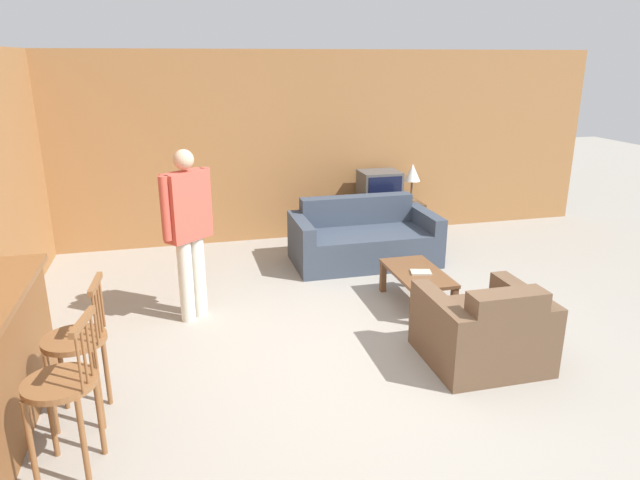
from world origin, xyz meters
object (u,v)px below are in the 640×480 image
(couch_far, at_px, (363,240))
(bar_chair_mid, at_px, (78,347))
(coffee_table, at_px, (417,277))
(tv_unit, at_px, (378,221))
(armchair_near, at_px, (484,331))
(tv, at_px, (379,187))
(table_lamp, at_px, (412,174))
(person_by_window, at_px, (188,226))
(book_on_table, at_px, (421,272))
(bar_chair_near, at_px, (64,392))

(couch_far, bearing_deg, bar_chair_mid, -138.05)
(coffee_table, xyz_separation_m, tv_unit, (0.41, 2.32, -0.06))
(armchair_near, xyz_separation_m, tv, (0.34, 3.55, 0.46))
(armchair_near, relative_size, table_lamp, 1.73)
(bar_chair_mid, distance_m, table_lamp, 5.39)
(tv, height_order, person_by_window, person_by_window)
(bar_chair_mid, distance_m, book_on_table, 3.35)
(coffee_table, xyz_separation_m, person_by_window, (-2.28, 0.26, 0.64))
(bar_chair_mid, distance_m, person_by_window, 1.77)
(bar_chair_mid, xyz_separation_m, table_lamp, (4.01, 3.58, 0.34))
(tv, xyz_separation_m, book_on_table, (-0.40, -2.38, -0.36))
(bar_chair_mid, distance_m, armchair_near, 3.19)
(book_on_table, bearing_deg, person_by_window, 171.96)
(coffee_table, bearing_deg, armchair_near, -86.62)
(couch_far, xyz_separation_m, book_on_table, (0.13, -1.49, 0.10))
(coffee_table, distance_m, person_by_window, 2.38)
(coffee_table, height_order, table_lamp, table_lamp)
(bar_chair_near, height_order, book_on_table, bar_chair_near)
(armchair_near, bearing_deg, bar_chair_near, -169.31)
(armchair_near, relative_size, book_on_table, 3.99)
(bar_chair_mid, bearing_deg, tv, 45.50)
(tv, distance_m, book_on_table, 2.44)
(book_on_table, bearing_deg, couch_far, 94.86)
(coffee_table, relative_size, tv, 1.69)
(armchair_near, bearing_deg, coffee_table, 93.38)
(armchair_near, xyz_separation_m, book_on_table, (-0.06, 1.17, 0.10))
(person_by_window, bearing_deg, couch_far, 28.38)
(bar_chair_mid, xyz_separation_m, tv, (3.52, 3.58, 0.17))
(coffee_table, relative_size, book_on_table, 3.94)
(bar_chair_mid, bearing_deg, table_lamp, 41.78)
(tv_unit, xyz_separation_m, table_lamp, (0.49, -0.00, 0.65))
(armchair_near, distance_m, coffee_table, 1.23)
(bar_chair_mid, height_order, book_on_table, bar_chair_mid)
(bar_chair_near, xyz_separation_m, coffee_table, (3.11, 1.83, -0.25))
(couch_far, distance_m, table_lamp, 1.49)
(armchair_near, xyz_separation_m, coffee_table, (-0.07, 1.23, 0.03))
(bar_chair_near, bearing_deg, book_on_table, 29.57)
(bar_chair_mid, distance_m, tv_unit, 5.03)
(bar_chair_near, xyz_separation_m, armchair_near, (3.18, 0.60, -0.28))
(bar_chair_mid, relative_size, person_by_window, 0.62)
(armchair_near, height_order, coffee_table, armchair_near)
(bar_chair_mid, bearing_deg, coffee_table, 22.07)
(couch_far, distance_m, tv_unit, 1.04)
(couch_far, xyz_separation_m, coffee_table, (0.12, -1.43, 0.03))
(bar_chair_near, xyz_separation_m, couch_far, (2.99, 3.26, -0.29))
(armchair_near, distance_m, person_by_window, 2.86)
(person_by_window, bearing_deg, bar_chair_mid, -118.61)
(bar_chair_mid, relative_size, book_on_table, 4.45)
(bar_chair_near, distance_m, bar_chair_mid, 0.57)
(coffee_table, height_order, person_by_window, person_by_window)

